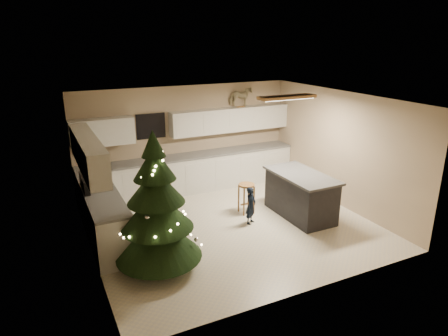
{
  "coord_description": "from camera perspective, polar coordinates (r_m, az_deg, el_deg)",
  "views": [
    {
      "loc": [
        -3.4,
        -6.64,
        3.72
      ],
      "look_at": [
        0.0,
        0.35,
        1.15
      ],
      "focal_mm": 32.0,
      "sensor_mm": 36.0,
      "label": 1
    }
  ],
  "objects": [
    {
      "name": "bar_stool",
      "position": [
        8.73,
        3.22,
        -3.33
      ],
      "size": [
        0.35,
        0.35,
        0.67
      ],
      "rotation": [
        0.0,
        0.0,
        0.38
      ],
      "color": "olive",
      "rests_on": "ground_plane"
    },
    {
      "name": "christmas_tree",
      "position": [
        6.59,
        -9.54,
        -6.54
      ],
      "size": [
        1.49,
        1.44,
        2.38
      ],
      "rotation": [
        0.0,
        0.0,
        -0.23
      ],
      "color": "#3F2816",
      "rests_on": "ground_plane"
    },
    {
      "name": "island",
      "position": [
        8.75,
        10.87,
        -3.77
      ],
      "size": [
        0.9,
        1.7,
        0.95
      ],
      "color": "black",
      "rests_on": "ground_plane"
    },
    {
      "name": "ground_plane",
      "position": [
        8.33,
        1.06,
        -8.22
      ],
      "size": [
        5.5,
        5.5,
        0.0
      ],
      "primitive_type": "plane",
      "color": "beige"
    },
    {
      "name": "rocking_horse",
      "position": [
        10.28,
        2.41,
        10.13
      ],
      "size": [
        0.61,
        0.36,
        0.51
      ],
      "rotation": [
        0.0,
        0.0,
        1.4
      ],
      "color": "olive",
      "rests_on": "cabinetry"
    },
    {
      "name": "cabinetry",
      "position": [
        9.14,
        -8.72,
        -0.82
      ],
      "size": [
        5.5,
        3.2,
        2.0
      ],
      "color": "silver",
      "rests_on": "ground_plane"
    },
    {
      "name": "toddler",
      "position": [
        8.3,
        3.86,
        -5.36
      ],
      "size": [
        0.34,
        0.32,
        0.79
      ],
      "primitive_type": "imported",
      "rotation": [
        0.0,
        0.0,
        0.64
      ],
      "color": "black",
      "rests_on": "ground_plane"
    },
    {
      "name": "room_shell",
      "position": [
        7.72,
        1.29,
        3.52
      ],
      "size": [
        5.52,
        5.02,
        2.61
      ],
      "color": "tan",
      "rests_on": "ground_plane"
    }
  ]
}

